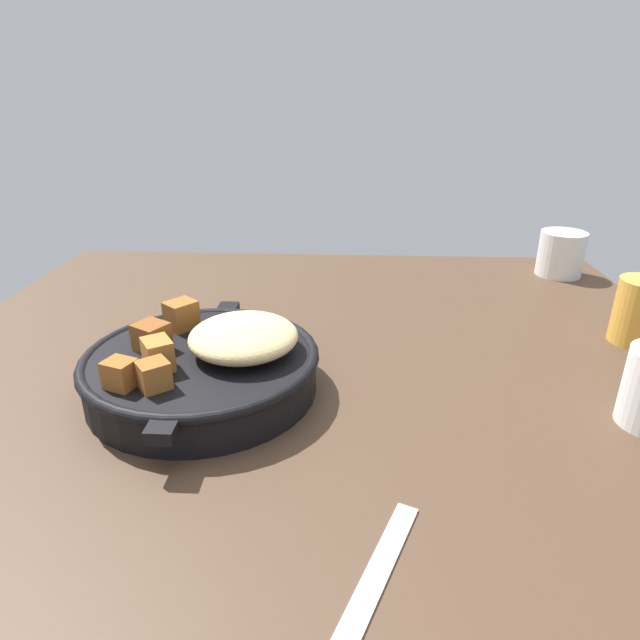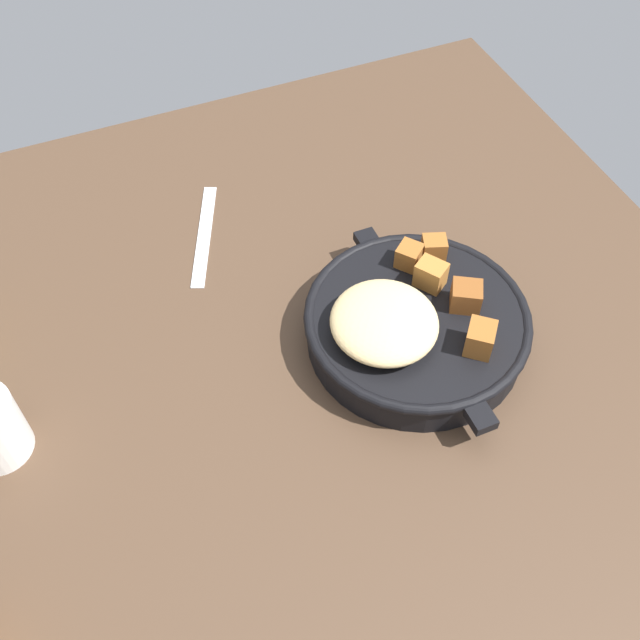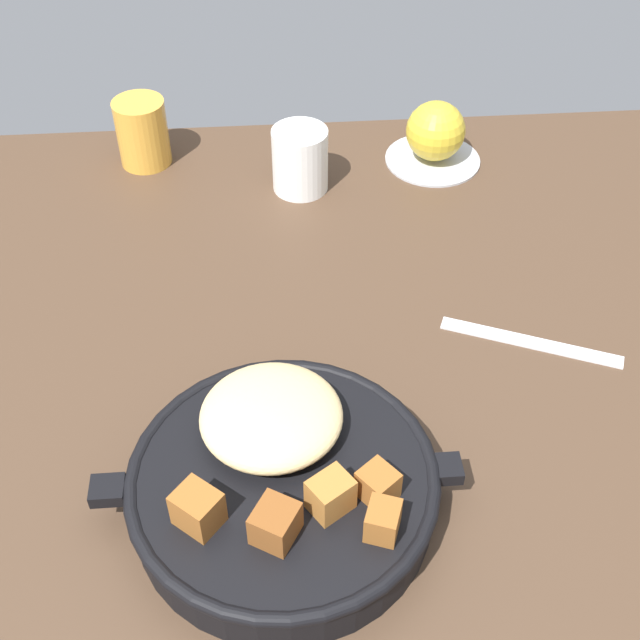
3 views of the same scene
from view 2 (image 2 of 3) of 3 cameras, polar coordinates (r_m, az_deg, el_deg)
The scene contains 3 objects.
ground_plane at distance 82.75cm, azimuth 0.14°, elevation -4.35°, with size 101.30×95.06×2.40cm, color #473323.
cast_iron_skillet at distance 82.15cm, azimuth 7.14°, elevation -0.43°, with size 28.81×24.48×7.78cm.
butter_knife at distance 95.84cm, azimuth -8.69°, elevation 6.37°, with size 17.42×1.60×0.36cm, color silver.
Camera 2 is at (-42.62, 18.15, 67.37)cm, focal length 42.61 mm.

